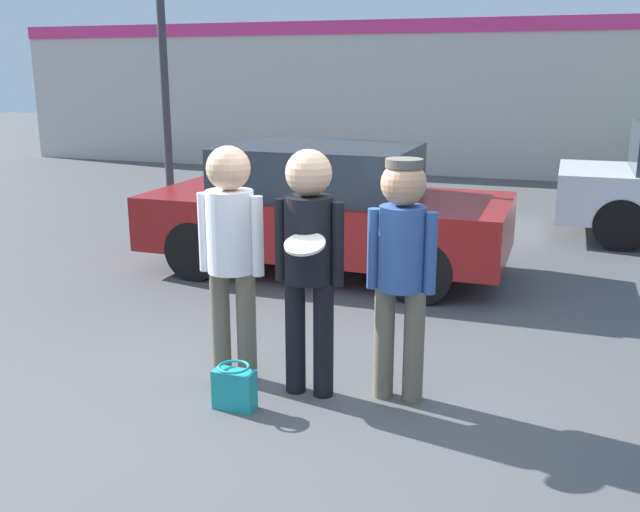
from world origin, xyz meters
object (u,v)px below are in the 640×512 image
Objects in this scene: handbag at (234,388)px; person_middle_with_frisbee at (309,250)px; person_right at (401,258)px; person_left at (231,242)px; parked_car_near at (325,209)px.

person_middle_with_frisbee is at bearing 44.06° from handbag.
person_right is at bearing 11.80° from person_middle_with_frisbee.
person_left is 1.00× the size of person_middle_with_frisbee.
person_right is at bearing 3.40° from person_left.
person_left is at bearing -176.60° from person_right.
person_left reaches higher than person_right.
person_middle_with_frisbee reaches higher than person_left.
person_middle_with_frisbee reaches higher than handbag.
person_left reaches higher than handbag.
person_right is 5.39× the size of handbag.
person_right reaches higher than parked_car_near.
person_left is 0.65m from person_middle_with_frisbee.
person_left is 5.54× the size of handbag.
person_middle_with_frisbee is at bearing -168.20° from person_right.
person_middle_with_frisbee is 1.03× the size of person_right.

